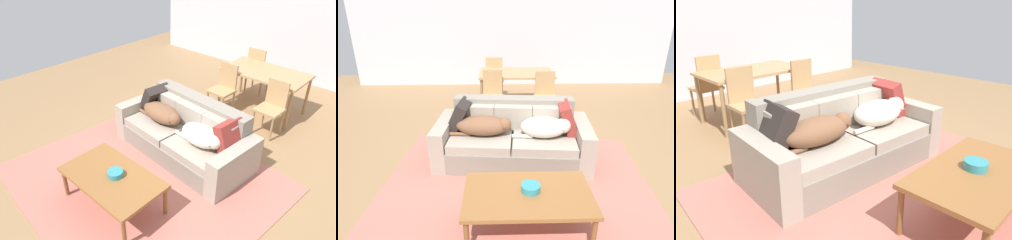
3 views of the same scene
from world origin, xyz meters
TOP-DOWN VIEW (x-y plane):
  - ground_plane at (0.00, 0.00)m, footprint 10.00×10.00m
  - back_partition at (0.00, 4.00)m, footprint 8.00×0.12m
  - area_rug at (-0.20, -0.72)m, footprint 3.55×3.26m
  - couch at (-0.20, 0.15)m, footprint 2.20×1.13m
  - dog_on_left_cushion at (-0.60, 0.06)m, footprint 0.89×0.42m
  - dog_on_right_cushion at (0.23, -0.03)m, footprint 0.78×0.44m
  - throw_pillow_by_left_arm at (-0.96, 0.27)m, footprint 0.39×0.48m
  - throw_pillow_by_right_arm at (0.57, 0.14)m, footprint 0.32×0.45m
  - coffee_table at (-0.13, -1.31)m, footprint 1.24×0.74m
  - bowl_on_coffee_table at (-0.10, -1.27)m, footprint 0.19×0.19m
  - dining_table at (-0.03, 2.17)m, footprint 1.47×0.87m
  - dining_chair_near_left at (-0.51, 1.58)m, footprint 0.42×0.42m
  - dining_chair_near_right at (0.47, 1.54)m, footprint 0.41×0.41m
  - dining_chair_far_left at (-0.49, 2.73)m, footprint 0.42×0.42m

SIDE VIEW (x-z plane):
  - ground_plane at x=0.00m, z-range 0.00..0.00m
  - area_rug at x=-0.20m, z-range 0.00..0.01m
  - couch at x=-0.20m, z-range -0.10..0.73m
  - coffee_table at x=-0.13m, z-range 0.19..0.64m
  - bowl_on_coffee_table at x=-0.10m, z-range 0.46..0.53m
  - dining_chair_near_right at x=0.47m, z-range 0.05..0.97m
  - dining_chair_near_left at x=-0.51m, z-range 0.05..0.99m
  - dining_chair_far_left at x=-0.49m, z-range 0.05..1.02m
  - dog_on_left_cushion at x=-0.60m, z-range 0.43..0.69m
  - dog_on_right_cushion at x=0.23m, z-range 0.43..0.70m
  - throw_pillow_by_right_arm at x=0.57m, z-range 0.39..0.85m
  - throw_pillow_by_left_arm at x=-0.96m, z-range 0.39..0.85m
  - dining_table at x=-0.03m, z-range 0.32..1.08m
  - back_partition at x=0.00m, z-range 0.00..2.70m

